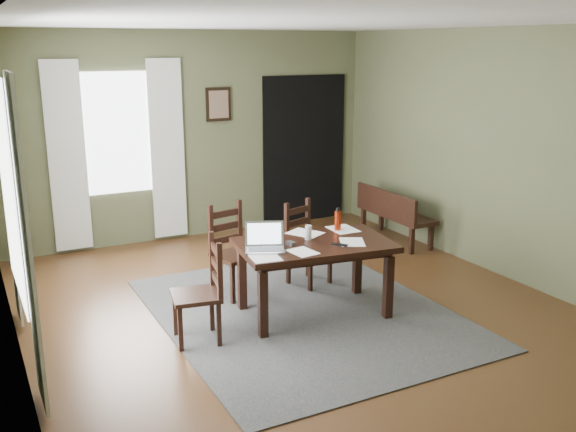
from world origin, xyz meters
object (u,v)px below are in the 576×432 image
bench (392,211)px  water_bottle (338,220)px  dining_table (314,251)px  chair_back_right (306,244)px  laptop (265,242)px  chair_end (202,292)px  chair_back_left (233,251)px

bench → water_bottle: bearing=128.5°
dining_table → chair_back_right: size_ratio=1.71×
dining_table → laptop: 0.53m
chair_end → bench: size_ratio=0.74×
chair_back_right → chair_end: bearing=-169.7°
chair_end → laptop: size_ratio=2.14×
chair_end → chair_back_left: 1.10m
laptop → water_bottle: size_ratio=1.89×
dining_table → chair_end: size_ratio=1.65×
chair_back_right → water_bottle: water_bottle is taller
chair_back_right → bench: bearing=6.4°
dining_table → laptop: size_ratio=3.53×
bench → laptop: 3.02m
dining_table → water_bottle: 0.51m
chair_back_left → laptop: 0.85m
water_bottle → chair_end: bearing=-169.0°
laptop → chair_back_right: bearing=64.4°
chair_back_right → bench: size_ratio=0.72×
chair_back_right → bench: (1.74, 0.81, -0.02)m
bench → laptop: bearing=120.9°
laptop → chair_back_left: bearing=111.8°
bench → laptop: (-2.57, -1.54, 0.37)m
dining_table → water_bottle: (0.40, 0.24, 0.19)m
dining_table → laptop: bearing=-175.4°
chair_end → dining_table: bearing=103.0°
chair_back_left → chair_end: bearing=-139.2°
chair_end → bench: (3.22, 1.62, -0.04)m
chair_back_left → bench: chair_back_left is taller
chair_end → chair_back_right: bearing=129.1°
bench → water_bottle: 2.16m
chair_back_right → water_bottle: size_ratio=3.91×
chair_back_right → bench: 1.92m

